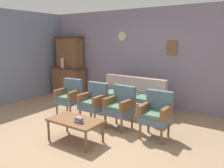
% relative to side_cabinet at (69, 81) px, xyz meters
% --- Properties ---
extents(ground_plane, '(7.68, 7.68, 0.00)m').
position_rel_side_cabinet_xyz_m(ground_plane, '(2.50, -2.25, -0.47)').
color(ground_plane, '#997A5B').
extents(wall_back_with_decor, '(6.40, 0.09, 2.70)m').
position_rel_side_cabinet_xyz_m(wall_back_with_decor, '(2.50, 0.38, 0.89)').
color(wall_back_with_decor, gray).
rests_on(wall_back_with_decor, ground).
extents(side_cabinet, '(1.16, 0.55, 0.93)m').
position_rel_side_cabinet_xyz_m(side_cabinet, '(0.00, 0.00, 0.00)').
color(side_cabinet, brown).
rests_on(side_cabinet, ground).
extents(cabinet_upper_hutch, '(0.99, 0.38, 1.03)m').
position_rel_side_cabinet_xyz_m(cabinet_upper_hutch, '(0.00, 0.08, 0.98)').
color(cabinet_upper_hutch, brown).
rests_on(cabinet_upper_hutch, side_cabinet).
extents(vase_on_cabinet, '(0.13, 0.13, 0.34)m').
position_rel_side_cabinet_xyz_m(vase_on_cabinet, '(-0.08, -0.17, 0.63)').
color(vase_on_cabinet, tan).
rests_on(vase_on_cabinet, side_cabinet).
extents(floral_couch, '(1.80, 0.86, 0.90)m').
position_rel_side_cabinet_xyz_m(floral_couch, '(2.65, -0.52, -0.14)').
color(floral_couch, tan).
rests_on(floral_couch, ground).
extents(armchair_by_doorway, '(0.56, 0.53, 0.90)m').
position_rel_side_cabinet_xyz_m(armchair_by_doorway, '(1.51, -1.51, 0.03)').
color(armchair_by_doorway, slate).
rests_on(armchair_by_doorway, ground).
extents(armchair_near_cabinet, '(0.53, 0.50, 0.90)m').
position_rel_side_cabinet_xyz_m(armchair_near_cabinet, '(2.31, -1.55, 0.03)').
color(armchair_near_cabinet, slate).
rests_on(armchair_near_cabinet, ground).
extents(armchair_near_couch_end, '(0.56, 0.53, 0.90)m').
position_rel_side_cabinet_xyz_m(armchair_near_couch_end, '(2.99, -1.51, 0.03)').
color(armchair_near_couch_end, slate).
rests_on(armchair_near_couch_end, ground).
extents(armchair_row_middle, '(0.52, 0.49, 0.90)m').
position_rel_side_cabinet_xyz_m(armchair_row_middle, '(3.81, -1.54, 0.03)').
color(armchair_row_middle, slate).
rests_on(armchair_row_middle, ground).
extents(coffee_table, '(1.00, 0.56, 0.42)m').
position_rel_side_cabinet_xyz_m(coffee_table, '(2.63, -2.52, -0.09)').
color(coffee_table, brown).
rests_on(coffee_table, ground).
extents(book_stack_on_table, '(0.16, 0.11, 0.10)m').
position_rel_side_cabinet_xyz_m(book_stack_on_table, '(2.80, -2.59, 0.00)').
color(book_stack_on_table, '#69724C').
rests_on(book_stack_on_table, coffee_table).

